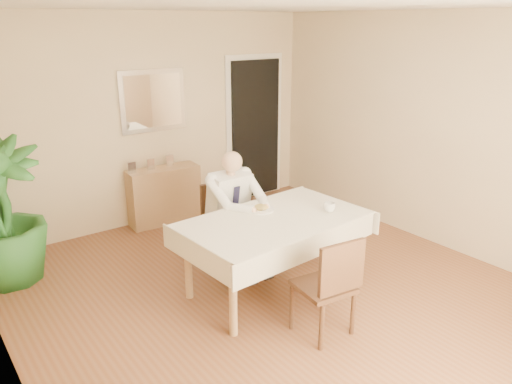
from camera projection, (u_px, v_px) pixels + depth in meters
room at (280, 164)px, 4.32m from camera, size 5.00×5.02×2.60m
doorway at (255, 130)px, 7.16m from camera, size 0.96×0.07×2.10m
mirror at (153, 101)px, 6.12m from camera, size 0.86×0.04×0.76m
dining_table at (274, 227)px, 4.63m from camera, size 1.78×1.12×0.75m
chair_far at (223, 218)px, 5.36m from camera, size 0.42×0.42×0.85m
chair_near at (331, 283)px, 3.99m from camera, size 0.47×0.47×0.88m
seated_man at (238, 206)px, 5.08m from camera, size 0.48×0.72×1.24m
plate at (261, 209)px, 4.80m from camera, size 0.26×0.26×0.02m
food at (261, 207)px, 4.79m from camera, size 0.14×0.14×0.06m
knife at (268, 209)px, 4.77m from camera, size 0.01×0.13×0.01m
fork at (261, 210)px, 4.72m from camera, size 0.01×0.13×0.01m
coffee_mug at (329, 207)px, 4.75m from camera, size 0.15×0.15×0.09m
sideboard at (164, 195)px, 6.39m from camera, size 0.92×0.37×0.73m
photo_frame_left at (132, 168)px, 6.03m from camera, size 0.10×0.02×0.14m
photo_frame_center at (151, 164)px, 6.18m from camera, size 0.10×0.02×0.14m
photo_frame_right at (170, 160)px, 6.36m from camera, size 0.10×0.02×0.14m
potted_palm at (2, 213)px, 4.81m from camera, size 1.05×1.05×1.44m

